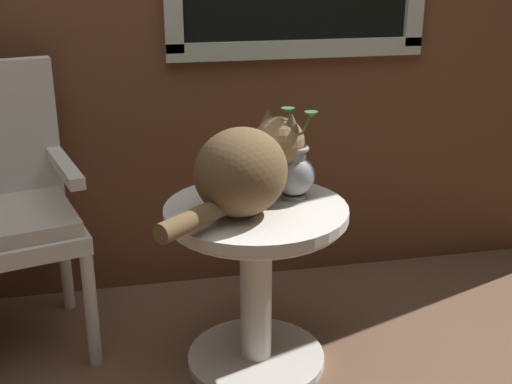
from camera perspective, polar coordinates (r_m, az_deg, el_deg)
ground_plane at (r=2.32m, az=-2.58°, el=-15.85°), size 6.00×6.00×0.00m
wicker_side_table at (r=2.20m, az=0.00°, el=-5.81°), size 0.60×0.60×0.59m
cat at (r=2.04m, az=-0.81°, el=2.10°), size 0.52×0.47×0.29m
pewter_vase_with_ivy at (r=2.17m, az=3.34°, el=1.79°), size 0.13×0.13×0.30m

